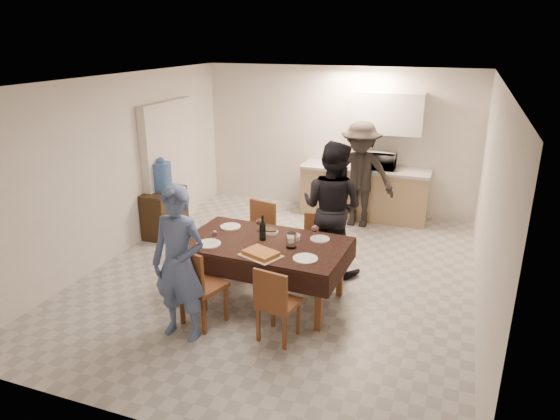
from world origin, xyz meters
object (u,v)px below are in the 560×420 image
(console, at_px, (165,212))
(person_near, at_px, (179,264))
(savoury_tart, at_px, (261,253))
(person_kitchen, at_px, (360,175))
(water_pitcher, at_px, (291,240))
(water_jug, at_px, (162,177))
(person_far, at_px, (332,208))
(dining_table, at_px, (265,245))
(wine_bottle, at_px, (263,228))
(microwave, at_px, (381,161))

(console, height_order, person_near, person_near)
(savoury_tart, relative_size, person_kitchen, 0.24)
(water_pitcher, relative_size, person_near, 0.11)
(console, distance_m, water_jug, 0.60)
(person_far, height_order, person_kitchen, person_far)
(water_pitcher, relative_size, savoury_tart, 0.42)
(dining_table, xyz_separation_m, person_kitchen, (0.55, 2.91, 0.17))
(dining_table, relative_size, savoury_tart, 4.60)
(savoury_tart, distance_m, person_near, 0.94)
(savoury_tart, height_order, person_far, person_far)
(wine_bottle, height_order, person_far, person_far)
(dining_table, height_order, wine_bottle, wine_bottle)
(wine_bottle, xyz_separation_m, person_kitchen, (0.60, 2.86, -0.02))
(water_pitcher, height_order, person_kitchen, person_kitchen)
(wine_bottle, bearing_deg, person_kitchen, 78.06)
(console, bearing_deg, savoury_tart, -36.54)
(microwave, xyz_separation_m, person_kitchen, (-0.26, -0.45, -0.15))
(microwave, bearing_deg, wine_bottle, 75.33)
(dining_table, xyz_separation_m, savoury_tart, (0.10, -0.38, 0.06))
(water_jug, relative_size, person_kitchen, 0.26)
(dining_table, height_order, person_far, person_far)
(wine_bottle, xyz_separation_m, person_far, (0.60, 1.00, -0.00))
(dining_table, bearing_deg, console, 151.20)
(console, xyz_separation_m, microwave, (3.14, 1.94, 0.68))
(dining_table, distance_m, savoury_tart, 0.40)
(person_near, xyz_separation_m, person_kitchen, (1.10, 3.96, 0.05))
(microwave, xyz_separation_m, person_far, (-0.27, -2.31, -0.14))
(savoury_tart, xyz_separation_m, microwave, (0.72, 3.74, 0.26))
(person_near, distance_m, person_kitchen, 4.11)
(water_jug, bearing_deg, console, 0.00)
(wine_bottle, xyz_separation_m, water_pitcher, (0.40, -0.10, -0.07))
(savoury_tart, relative_size, person_near, 0.26)
(wine_bottle, distance_m, microwave, 3.42)
(person_far, bearing_deg, dining_table, 75.32)
(water_pitcher, distance_m, microwave, 3.45)
(person_far, bearing_deg, water_pitcher, 92.66)
(person_far, relative_size, person_kitchen, 1.02)
(console, xyz_separation_m, water_pitcher, (2.67, -1.46, 0.48))
(savoury_tart, bearing_deg, water_pitcher, 52.85)
(water_jug, distance_m, person_near, 3.04)
(savoury_tart, bearing_deg, person_near, -134.13)
(water_jug, distance_m, microwave, 3.69)
(water_jug, bearing_deg, wine_bottle, -30.99)
(microwave, bearing_deg, water_pitcher, 82.21)
(water_jug, xyz_separation_m, savoury_tart, (2.42, -1.79, -0.19))
(water_pitcher, distance_m, person_kitchen, 2.96)
(water_pitcher, relative_size, person_far, 0.10)
(microwave, height_order, person_kitchen, person_kitchen)
(water_jug, bearing_deg, savoury_tart, -36.54)
(water_jug, relative_size, microwave, 0.91)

